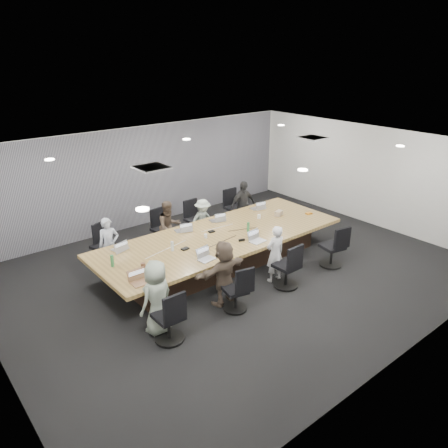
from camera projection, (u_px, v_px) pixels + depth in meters
floor at (235, 271)px, 10.02m from camera, size 10.00×8.00×0.00m
ceiling at (236, 151)px, 8.97m from camera, size 10.00×8.00×0.00m
wall_back at (144, 176)px, 12.37m from camera, size 10.00×0.00×2.80m
wall_front at (407, 287)px, 6.62m from camera, size 10.00×0.00×2.80m
wall_right at (369, 175)px, 12.43m from camera, size 0.00×8.00×2.80m
curtain at (145, 176)px, 12.31m from camera, size 9.80×0.04×2.80m
conference_table at (221, 248)px, 10.23m from camera, size 6.00×2.20×0.74m
chair_0 at (103, 250)px, 10.18m from camera, size 0.65×0.65×0.79m
chair_1 at (162, 233)px, 11.12m from camera, size 0.58×0.58×0.79m
chair_2 at (195, 223)px, 11.73m from camera, size 0.56×0.56×0.81m
chair_3 at (235, 211)px, 12.54m from camera, size 0.59×0.59×0.85m
chair_4 at (169, 320)px, 7.52m from camera, size 0.55×0.55×0.81m
chair_5 at (235, 293)px, 8.42m from camera, size 0.59×0.59×0.73m
chair_6 at (286, 269)px, 9.24m from camera, size 0.57×0.57×0.83m
chair_7 at (332, 250)px, 10.14m from camera, size 0.65×0.65×0.82m
person_0 at (109, 245)px, 9.84m from camera, size 0.52×0.40×1.28m
laptop_0 at (120, 249)px, 9.41m from camera, size 0.39×0.30×0.02m
person_1 at (169, 227)px, 10.77m from camera, size 0.66×0.52×1.33m
laptop_1 at (182, 230)px, 10.34m from camera, size 0.35×0.28×0.02m
person_2 at (203, 220)px, 11.41m from camera, size 0.74×0.43×1.15m
laptop_2 at (216, 220)px, 10.95m from camera, size 0.34×0.26×0.02m
person_3 at (243, 205)px, 12.19m from camera, size 0.83×0.40×1.38m
laptop_3 at (256, 208)px, 11.77m from camera, size 0.34×0.25×0.02m
person_4 at (157, 297)px, 7.66m from camera, size 0.77×0.60×1.40m
laptop_4 at (141, 283)px, 8.04m from camera, size 0.36×0.25×0.02m
person_5 at (224, 273)px, 8.56m from camera, size 1.26×0.46×1.34m
laptop_5 at (207, 259)px, 8.93m from camera, size 0.37×0.27×0.02m
person_6 at (275, 254)px, 9.41m from camera, size 0.49×0.35×1.29m
laptop_6 at (258, 241)px, 9.76m from camera, size 0.38×0.28×0.02m
bottle_green_left at (112, 261)px, 8.61m from camera, size 0.08×0.08×0.24m
bottle_green_right at (248, 227)px, 10.28m from camera, size 0.07×0.07×0.22m
bottle_clear at (172, 246)px, 9.29m from camera, size 0.08×0.08×0.21m
cup_white_far at (206, 236)px, 9.94m from camera, size 0.08×0.08×0.09m
cup_white_near at (259, 217)px, 11.08m from camera, size 0.09×0.09×0.10m
mug_brown at (143, 266)px, 8.57m from camera, size 0.10×0.10×0.11m
mic_left at (185, 249)px, 9.38m from camera, size 0.17×0.13×0.03m
mic_right at (212, 232)px, 10.27m from camera, size 0.15×0.11×0.03m
stapler at (242, 240)px, 9.78m from camera, size 0.15×0.08×0.05m
canvas_bag at (279, 213)px, 11.27m from camera, size 0.26×0.21×0.12m
snack_packet at (309, 213)px, 11.39m from camera, size 0.17×0.13×0.04m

